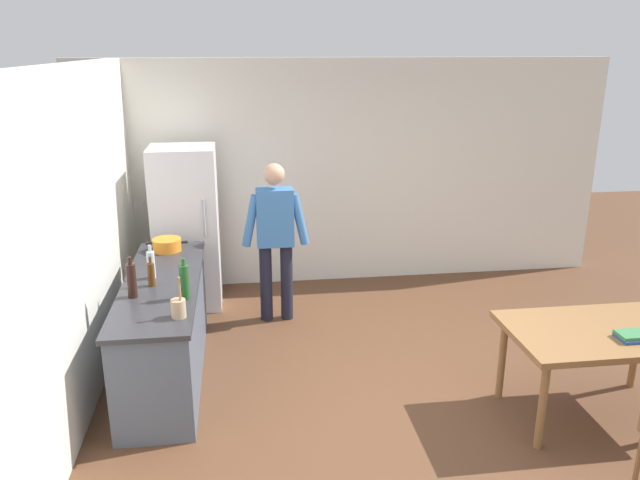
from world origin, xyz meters
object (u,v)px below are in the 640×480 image
dining_table (599,338)px  bottle_wine_dark (131,280)px  bottle_water_clear (151,264)px  person (275,232)px  bottle_wine_green (184,282)px  book_stack (633,336)px  cooking_pot (167,245)px  bottle_beer_brown (151,274)px  utensil_jar (179,307)px  refrigerator (186,228)px

dining_table → bottle_wine_dark: size_ratio=4.12×
bottle_water_clear → person: bearing=40.5°
dining_table → bottle_water_clear: bottle_water_clear is taller
bottle_wine_green → book_stack: bottle_wine_green is taller
bottle_wine_dark → bottle_water_clear: bearing=76.5°
cooking_pot → bottle_wine_green: (0.27, -1.25, 0.09)m
person → bottle_water_clear: (-1.13, -0.97, 0.05)m
cooking_pot → bottle_wine_green: bearing=-78.0°
bottle_wine_dark → bottle_beer_brown: bearing=61.6°
person → utensil_jar: 2.01m
dining_table → book_stack: (0.15, -0.19, 0.10)m
person → bottle_wine_dark: 1.85m
refrigerator → person: size_ratio=1.06×
refrigerator → dining_table: refrigerator is taller
cooking_pot → bottle_water_clear: bottle_water_clear is taller
bottle_wine_dark → dining_table: bearing=-12.0°
person → bottle_water_clear: bearing=-139.5°
refrigerator → bottle_wine_dark: 1.96m
bottle_wine_green → utensil_jar: bearing=-93.4°
refrigerator → bottle_wine_green: size_ratio=5.29×
refrigerator → bottle_water_clear: bearing=-96.9°
person → cooking_pot: size_ratio=4.25×
bottle_water_clear → book_stack: bearing=-20.6°
refrigerator → bottle_beer_brown: 1.72m
person → bottle_beer_brown: 1.60m
utensil_jar → person: bearing=65.5°
bottle_beer_brown → bottle_water_clear: (-0.02, 0.19, 0.02)m
person → book_stack: 3.42m
cooking_pot → book_stack: (3.57, -2.11, -0.19)m
book_stack → bottle_water_clear: bearing=159.4°
bottle_beer_brown → bottle_wine_dark: bottle_wine_dark is taller
bottle_wine_dark → book_stack: 3.86m
utensil_jar → bottle_wine_dark: 0.60m
cooking_pot → bottle_wine_green: bottle_wine_green is taller
refrigerator → bottle_water_clear: (-0.18, -1.52, 0.13)m
utensil_jar → bottle_water_clear: size_ratio=1.07×
bottle_beer_brown → person: bearing=46.2°
dining_table → cooking_pot: bearing=150.7°
book_stack → refrigerator: bearing=140.0°
bottle_water_clear → book_stack: bottle_water_clear is taller
person → bottle_wine_green: size_ratio=5.00×
refrigerator → utensil_jar: refrigerator is taller
dining_table → bottle_water_clear: (-3.48, 1.18, 0.35)m
cooking_pot → bottle_water_clear: 0.75m
dining_table → bottle_water_clear: size_ratio=4.67×
bottle_wine_green → book_stack: bearing=-14.6°
dining_table → utensil_jar: utensil_jar is taller
dining_table → bottle_wine_dark: bearing=168.0°
refrigerator → bottle_wine_green: bearing=-86.1°
cooking_pot → bottle_wine_dark: size_ratio=1.18×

